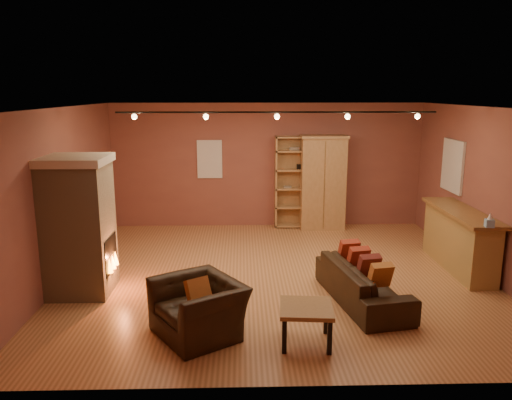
{
  "coord_description": "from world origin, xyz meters",
  "views": [
    {
      "loc": [
        -0.58,
        -7.96,
        3.06
      ],
      "look_at": [
        -0.34,
        0.2,
        1.27
      ],
      "focal_mm": 35.0,
      "sensor_mm": 36.0,
      "label": 1
    }
  ],
  "objects_px": {
    "loveseat": "(363,276)",
    "coffee_table": "(306,312)",
    "armoire": "(323,182)",
    "bar_counter": "(459,239)",
    "fireplace": "(80,226)",
    "armchair": "(198,299)",
    "bookcase": "(293,181)"
  },
  "relations": [
    {
      "from": "loveseat",
      "to": "coffee_table",
      "type": "distance_m",
      "value": 1.56
    },
    {
      "from": "armoire",
      "to": "coffee_table",
      "type": "height_order",
      "value": "armoire"
    },
    {
      "from": "coffee_table",
      "to": "loveseat",
      "type": "bearing_deg",
      "value": 50.86
    },
    {
      "from": "coffee_table",
      "to": "armoire",
      "type": "bearing_deg",
      "value": 79.02
    },
    {
      "from": "bar_counter",
      "to": "loveseat",
      "type": "height_order",
      "value": "bar_counter"
    },
    {
      "from": "fireplace",
      "to": "coffee_table",
      "type": "height_order",
      "value": "fireplace"
    },
    {
      "from": "fireplace",
      "to": "armchair",
      "type": "xyz_separation_m",
      "value": [
        1.91,
        -1.45,
        -0.58
      ]
    },
    {
      "from": "bookcase",
      "to": "armchair",
      "type": "height_order",
      "value": "bookcase"
    },
    {
      "from": "loveseat",
      "to": "fireplace",
      "type": "bearing_deg",
      "value": 72.58
    },
    {
      "from": "armoire",
      "to": "loveseat",
      "type": "xyz_separation_m",
      "value": [
        -0.04,
        -4.09,
        -0.66
      ]
    },
    {
      "from": "fireplace",
      "to": "armchair",
      "type": "relative_size",
      "value": 1.64
    },
    {
      "from": "armchair",
      "to": "coffee_table",
      "type": "distance_m",
      "value": 1.37
    },
    {
      "from": "armoire",
      "to": "loveseat",
      "type": "bearing_deg",
      "value": -90.58
    },
    {
      "from": "bar_counter",
      "to": "loveseat",
      "type": "bearing_deg",
      "value": -145.9
    },
    {
      "from": "loveseat",
      "to": "armchair",
      "type": "height_order",
      "value": "armchair"
    },
    {
      "from": "bookcase",
      "to": "coffee_table",
      "type": "bearing_deg",
      "value": -94.1
    },
    {
      "from": "coffee_table",
      "to": "armchair",
      "type": "bearing_deg",
      "value": 168.81
    },
    {
      "from": "bookcase",
      "to": "coffee_table",
      "type": "relative_size",
      "value": 3.0
    },
    {
      "from": "bookcase",
      "to": "loveseat",
      "type": "distance_m",
      "value": 4.34
    },
    {
      "from": "bar_counter",
      "to": "armchair",
      "type": "height_order",
      "value": "bar_counter"
    },
    {
      "from": "bar_counter",
      "to": "coffee_table",
      "type": "xyz_separation_m",
      "value": [
        -3.0,
        -2.57,
        -0.12
      ]
    },
    {
      "from": "bookcase",
      "to": "bar_counter",
      "type": "xyz_separation_m",
      "value": [
        2.61,
        -2.88,
        -0.52
      ]
    },
    {
      "from": "armoire",
      "to": "fireplace",
      "type": "bearing_deg",
      "value": -140.02
    },
    {
      "from": "bar_counter",
      "to": "coffee_table",
      "type": "distance_m",
      "value": 3.95
    },
    {
      "from": "armoire",
      "to": "bar_counter",
      "type": "relative_size",
      "value": 0.96
    },
    {
      "from": "fireplace",
      "to": "coffee_table",
      "type": "bearing_deg",
      "value": -27.91
    },
    {
      "from": "loveseat",
      "to": "coffee_table",
      "type": "xyz_separation_m",
      "value": [
        -0.99,
        -1.21,
        0.01
      ]
    },
    {
      "from": "bookcase",
      "to": "bar_counter",
      "type": "relative_size",
      "value": 0.95
    },
    {
      "from": "fireplace",
      "to": "coffee_table",
      "type": "xyz_separation_m",
      "value": [
        3.24,
        -1.72,
        -0.65
      ]
    },
    {
      "from": "bookcase",
      "to": "fireplace",
      "type": "bearing_deg",
      "value": -134.19
    },
    {
      "from": "bookcase",
      "to": "armchair",
      "type": "distance_m",
      "value": 5.5
    },
    {
      "from": "fireplace",
      "to": "armoire",
      "type": "xyz_separation_m",
      "value": [
        4.27,
        3.58,
        -0.0
      ]
    }
  ]
}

